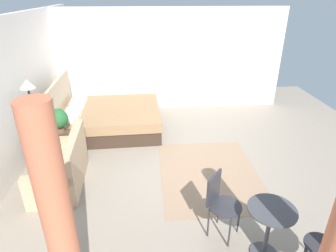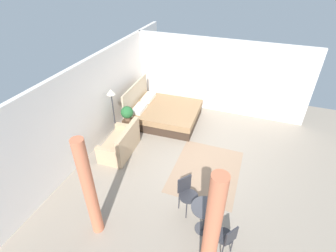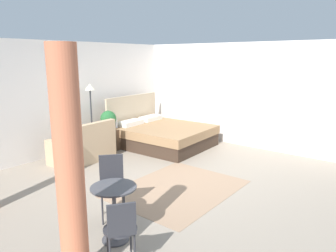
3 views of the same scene
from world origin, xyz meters
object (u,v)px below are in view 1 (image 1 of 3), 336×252
Objects in this scene: bed at (109,118)px; nightstand at (66,141)px; cafe_chair_near_couch at (220,199)px; balcony_table at (269,224)px; floor_lamp at (31,102)px; cafe_chair_near_window at (330,245)px; vase at (63,122)px; couch at (62,168)px; potted_plant at (58,119)px.

bed is 1.25m from nightstand.
cafe_chair_near_couch is (-2.30, -2.56, 0.29)m from nightstand.
balcony_table reaches higher than nightstand.
floor_lamp is 1.96× the size of cafe_chair_near_window.
cafe_chair_near_couch is (0.41, 0.50, 0.05)m from balcony_table.
vase is (0.12, 0.03, 0.36)m from nightstand.
couch is 1.55× the size of cafe_chair_near_couch.
floor_lamp is 1.83× the size of cafe_chair_near_couch.
vase reaches higher than nightstand.
cafe_chair_near_couch reaches higher than balcony_table.
couch is at bearing -165.47° from potted_plant.
floor_lamp is at bearing 131.23° from potted_plant.
bed is 1.99m from floor_lamp.
bed is 2.75× the size of cafe_chair_near_window.
bed is 3.19× the size of balcony_table.
floor_lamp is 2.27× the size of balcony_table.
couch reaches higher than vase.
balcony_table is at bearing -132.49° from vase.
potted_plant is at bearing 49.98° from balcony_table.
cafe_chair_near_couch is (0.78, 1.02, 0.03)m from cafe_chair_near_window.
couch reaches higher than cafe_chair_near_window.
vase reaches higher than balcony_table.
floor_lamp is at bearing 146.45° from vase.
cafe_chair_near_couch is at bearing -118.05° from couch.
bed reaches higher than potted_plant.
potted_plant is 0.27m from vase.
potted_plant is at bearing 144.72° from bed.
cafe_chair_near_window reaches higher than balcony_table.
floor_lamp is at bearing 55.55° from balcony_table.
nightstand is at bearing -167.57° from vase.
bed is 4.94× the size of potted_plant.
potted_plant is 0.65× the size of balcony_table.
floor_lamp reaches higher than bed.
cafe_chair_near_couch is (-1.93, -2.91, -0.69)m from floor_lamp.
cafe_chair_near_window is at bearing -129.41° from potted_plant.
cafe_chair_near_couch is at bearing 50.77° from balcony_table.
vase is at bearing -4.64° from potted_plant.
cafe_chair_near_couch is at bearing -123.56° from floor_lamp.
couch is 6.58× the size of vase.
bed is at bearing 28.86° from cafe_chair_near_couch.
potted_plant is at bearing 50.59° from cafe_chair_near_window.
balcony_table is 0.63m from cafe_chair_near_window.
floor_lamp reaches higher than potted_plant.
balcony_table is (-3.71, -2.32, 0.20)m from bed.
cafe_chair_near_couch is (-1.26, -2.36, 0.25)m from couch.
cafe_chair_near_couch reaches higher than couch.
bed reaches higher than cafe_chair_near_couch.
bed reaches higher than couch.
bed is at bearing -14.75° from couch.
vase is 0.85m from floor_lamp.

